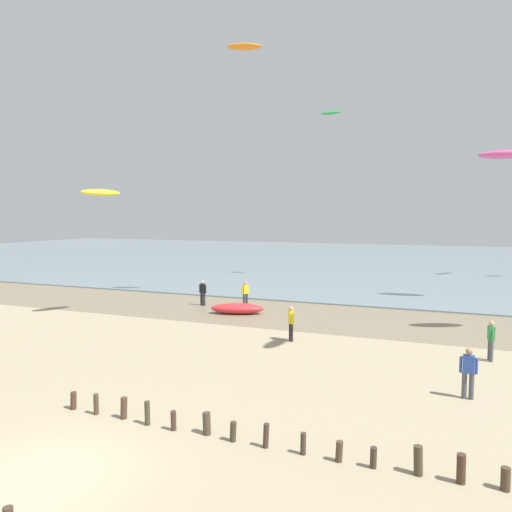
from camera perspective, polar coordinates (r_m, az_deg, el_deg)
The scene contains 14 objects.
ground_plane at distance 13.05m, azimuth -24.59°, elevation -23.27°, with size 160.00×160.00×0.00m, color tan.
wet_sand_strip at distance 29.25m, azimuth 3.91°, elevation -7.09°, with size 120.00×8.00×0.01m, color #84755B.
sea at distance 67.15m, azimuth 13.76°, elevation -0.39°, with size 160.00×70.00×0.10m, color gray.
groyne_near at distance 12.93m, azimuth 6.12°, elevation -21.63°, with size 15.06×0.35×0.71m.
person_mid_beach at distance 22.20m, azimuth 26.68°, elevation -9.06°, with size 0.27×0.56×1.71m.
person_by_waterline at distance 32.07m, azimuth -6.50°, elevation -4.38°, with size 0.56×0.27×1.71m.
person_left_flank at distance 23.02m, azimuth 4.29°, elevation -8.06°, with size 0.37×0.51×1.71m.
person_right_flank at distance 17.47m, azimuth 24.43°, elevation -12.71°, with size 0.57×0.23×1.71m.
person_far_down_beach at distance 31.43m, azimuth -1.30°, elevation -4.55°, with size 0.38×0.49×1.71m.
grounded_kite at distance 29.33m, azimuth -2.29°, elevation -6.40°, with size 3.29×1.18×0.66m, color red.
kite_aloft_3 at distance 45.84m, azimuth 9.12°, elevation 16.84°, with size 2.01×0.64×0.32m, color green.
kite_aloft_4 at distance 29.33m, azimuth -18.35°, elevation 7.35°, with size 2.40×0.77×0.38m, color yellow.
kite_aloft_5 at distance 35.07m, azimuth -1.43°, elevation 24.11°, with size 2.39×0.77×0.38m, color orange.
kite_aloft_6 at distance 36.46m, azimuth 28.16°, elevation 10.84°, with size 3.48×1.12×0.56m, color #E54C99.
Camera 1 is at (8.40, -7.94, 6.07)m, focal length 32.88 mm.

